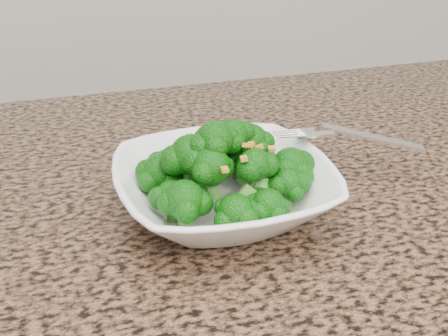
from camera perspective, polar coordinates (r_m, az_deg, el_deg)
name	(u,v)px	position (r m, az deg, el deg)	size (l,w,h in m)	color
granite_counter	(104,329)	(0.47, -12.09, -15.67)	(1.64, 1.04, 0.03)	brown
bowl	(224,189)	(0.56, 0.00, -2.19)	(0.21, 0.21, 0.05)	white
broccoli_pile	(224,134)	(0.53, 0.00, 3.47)	(0.19, 0.19, 0.07)	#0E5E0A
garlic_topping	(224,97)	(0.52, 0.00, 7.18)	(0.11, 0.11, 0.01)	gold
fork	(327,134)	(0.61, 10.38, 3.45)	(0.19, 0.03, 0.01)	silver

